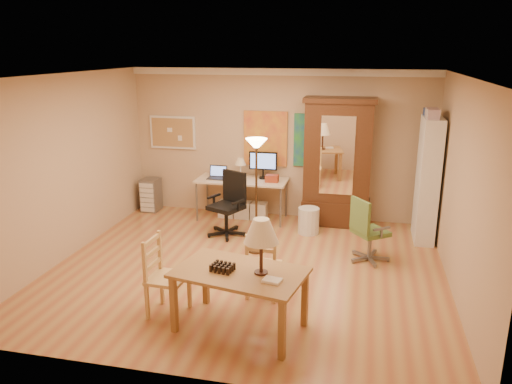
% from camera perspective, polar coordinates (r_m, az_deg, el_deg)
% --- Properties ---
extents(floor, '(5.50, 5.50, 0.00)m').
position_cam_1_polar(floor, '(7.22, -1.00, -8.79)').
color(floor, '#A6603B').
rests_on(floor, ground).
extents(crown_molding, '(5.50, 0.08, 0.12)m').
position_cam_1_polar(crown_molding, '(8.96, 2.72, 13.55)').
color(crown_molding, white).
rests_on(crown_molding, floor).
extents(corkboard, '(0.90, 0.04, 0.62)m').
position_cam_1_polar(corkboard, '(9.66, -9.50, 6.73)').
color(corkboard, '#AD8551').
rests_on(corkboard, floor).
extents(art_panel_left, '(0.80, 0.04, 1.00)m').
position_cam_1_polar(art_panel_left, '(9.15, 1.09, 6.12)').
color(art_panel_left, yellow).
rests_on(art_panel_left, floor).
extents(art_panel_right, '(0.75, 0.04, 0.95)m').
position_cam_1_polar(art_panel_right, '(9.02, 6.73, 5.86)').
color(art_panel_right, '#235C8C').
rests_on(art_panel_right, floor).
extents(dining_table, '(1.54, 1.10, 1.32)m').
position_cam_1_polar(dining_table, '(5.43, -1.00, -7.83)').
color(dining_table, brown).
rests_on(dining_table, floor).
extents(ladder_chair_back, '(0.42, 0.40, 0.87)m').
position_cam_1_polar(ladder_chair_back, '(6.31, 0.84, -8.55)').
color(ladder_chair_back, tan).
rests_on(ladder_chair_back, floor).
extents(ladder_chair_left, '(0.45, 0.47, 0.96)m').
position_cam_1_polar(ladder_chair_left, '(6.01, -10.33, -9.69)').
color(ladder_chair_left, tan).
rests_on(ladder_chair_left, floor).
extents(torchiere_lamp, '(0.32, 0.32, 1.77)m').
position_cam_1_polar(torchiere_lamp, '(7.38, 0.04, 3.44)').
color(torchiere_lamp, '#3C2918').
rests_on(torchiere_lamp, floor).
extents(computer_desk, '(1.64, 0.72, 1.24)m').
position_cam_1_polar(computer_desk, '(9.15, -1.36, -0.28)').
color(computer_desk, '#C4B38F').
rests_on(computer_desk, floor).
extents(office_chair_black, '(0.66, 0.66, 1.07)m').
position_cam_1_polar(office_chair_black, '(8.40, -3.25, -3.04)').
color(office_chair_black, black).
rests_on(office_chair_black, floor).
extents(office_chair_green, '(0.62, 0.62, 0.97)m').
position_cam_1_polar(office_chair_green, '(7.57, 12.66, -5.85)').
color(office_chair_green, slate).
rests_on(office_chair_green, floor).
extents(drawer_cart, '(0.32, 0.38, 0.63)m').
position_cam_1_polar(drawer_cart, '(9.83, -11.93, -0.31)').
color(drawer_cart, slate).
rests_on(drawer_cart, floor).
extents(armoire, '(1.22, 0.58, 2.24)m').
position_cam_1_polar(armoire, '(8.86, 9.28, 2.43)').
color(armoire, '#35210E').
rests_on(armoire, floor).
extents(bookshelf, '(0.30, 0.80, 2.01)m').
position_cam_1_polar(bookshelf, '(8.47, 18.99, 1.29)').
color(bookshelf, white).
rests_on(bookshelf, floor).
extents(wastebin, '(0.36, 0.36, 0.45)m').
position_cam_1_polar(wastebin, '(8.52, 6.03, -3.27)').
color(wastebin, silver).
rests_on(wastebin, floor).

